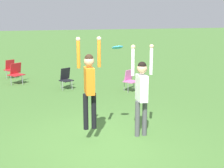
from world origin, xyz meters
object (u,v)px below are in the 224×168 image
camping_chair_3 (130,79)px  camping_chair_4 (10,68)px  person_jumping (89,81)px  frisbee (117,47)px  camping_chair_2 (16,72)px  camping_chair_1 (66,77)px  person_defending (142,88)px

camping_chair_3 → camping_chair_4: (-4.47, 4.39, 0.01)m
person_jumping → camping_chair_3: bearing=-26.5°
camping_chair_4 → frisbee: bearing=74.8°
camping_chair_2 → frisbee: bearing=69.7°
camping_chair_4 → camping_chair_1: bearing=93.8°
frisbee → camping_chair_1: frisbee is taller
camping_chair_2 → person_defending: bearing=73.5°
camping_chair_2 → camping_chair_1: bearing=101.3°
person_defending → camping_chair_3: size_ratio=2.68×
camping_chair_1 → camping_chair_2: camping_chair_2 is taller
camping_chair_4 → person_defending: bearing=78.1°
person_jumping → camping_chair_2: size_ratio=2.45×
person_jumping → camping_chair_4: person_jumping is taller
camping_chair_1 → camping_chair_4: 3.80m
person_defending → person_jumping: bearing=-90.0°
person_defending → camping_chair_3: 4.80m
person_jumping → camping_chair_1: person_jumping is taller
camping_chair_2 → camping_chair_3: size_ratio=1.05×
person_jumping → person_defending: (1.28, -0.14, -0.23)m
camping_chair_1 → frisbee: bearing=65.0°
frisbee → person_jumping: bearing=177.9°
camping_chair_3 → person_jumping: bearing=26.7°
person_defending → camping_chair_1: person_defending is taller
person_jumping → frisbee: bearing=-85.9°
camping_chair_2 → person_jumping: bearing=64.7°
person_defending → camping_chair_4: bearing=-155.4°
camping_chair_1 → camping_chair_3: 2.65m
camping_chair_1 → camping_chair_3: same height
frisbee → camping_chair_4: (-2.36, 8.78, -1.72)m
camping_chair_3 → camping_chair_2: bearing=-65.6°
person_jumping → camping_chair_2: (-1.45, 7.33, -0.95)m
person_jumping → frisbee: (0.69, -0.03, 0.76)m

